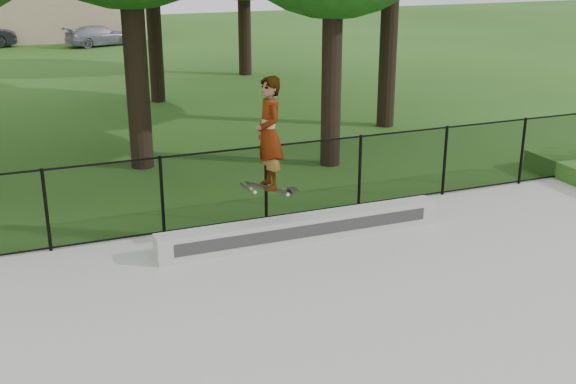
# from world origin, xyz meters

# --- Properties ---
(concrete_slab) EXTENTS (14.00, 12.00, 0.06)m
(concrete_slab) POSITION_xyz_m (0.00, 0.00, 0.03)
(concrete_slab) COLOR #ACACA6
(concrete_slab) RESTS_ON ground
(grind_ledge) EXTENTS (5.31, 0.40, 0.45)m
(grind_ledge) POSITION_xyz_m (0.25, 4.70, 0.29)
(grind_ledge) COLOR #B4B3AE
(grind_ledge) RESTS_ON concrete_slab
(car_c) EXTENTS (3.66, 2.43, 1.06)m
(car_c) POSITION_xyz_m (0.72, 33.32, 0.53)
(car_c) COLOR gray
(car_c) RESTS_ON ground
(skater_airborne) EXTENTS (0.80, 0.72, 2.13)m
(skater_airborne) POSITION_xyz_m (-0.38, 4.68, 2.09)
(skater_airborne) COLOR black
(skater_airborne) RESTS_ON ground
(chainlink_fence) EXTENTS (16.06, 0.06, 1.50)m
(chainlink_fence) POSITION_xyz_m (0.00, 5.90, 0.81)
(chainlink_fence) COLOR black
(chainlink_fence) RESTS_ON concrete_slab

